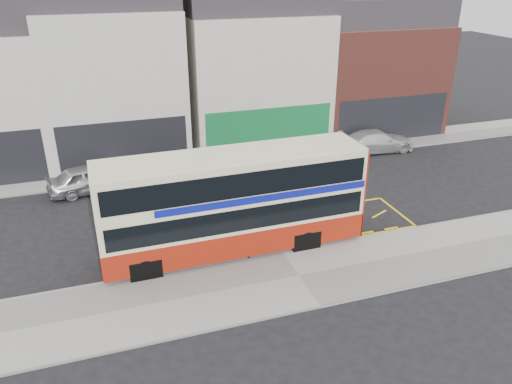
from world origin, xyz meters
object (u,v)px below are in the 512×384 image
object	(u,v)px
car_white	(377,141)
street_tree_right	(342,96)
bus_stop_post	(250,216)
double_decker_bus	(234,202)
car_silver	(90,178)
car_grey	(179,172)

from	to	relation	value
car_white	street_tree_right	bearing A→B (deg)	30.14
bus_stop_post	street_tree_right	size ratio (longest dim) A/B	0.69
double_decker_bus	bus_stop_post	size ratio (longest dim) A/B	3.45
car_silver	car_white	size ratio (longest dim) A/B	0.91
car_silver	car_grey	distance (m)	4.78
bus_stop_post	car_grey	distance (m)	8.95
car_white	street_tree_right	distance (m)	3.95
double_decker_bus	bus_stop_post	world-z (taller)	double_decker_bus
car_silver	car_white	world-z (taller)	car_silver
bus_stop_post	double_decker_bus	bearing A→B (deg)	109.57
car_silver	street_tree_right	size ratio (longest dim) A/B	0.95
double_decker_bus	car_grey	size ratio (longest dim) A/B	2.45
double_decker_bus	street_tree_right	distance (m)	16.15
double_decker_bus	car_white	bearing A→B (deg)	35.49
car_silver	car_grey	bearing A→B (deg)	-110.45
bus_stop_post	car_silver	size ratio (longest dim) A/B	0.72
double_decker_bus	bus_stop_post	xyz separation A→B (m)	(0.37, -0.99, -0.26)
car_grey	street_tree_right	world-z (taller)	street_tree_right
double_decker_bus	car_white	world-z (taller)	double_decker_bus
car_silver	street_tree_right	distance (m)	17.29
street_tree_right	car_silver	bearing A→B (deg)	-168.48
double_decker_bus	car_grey	distance (m)	7.97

